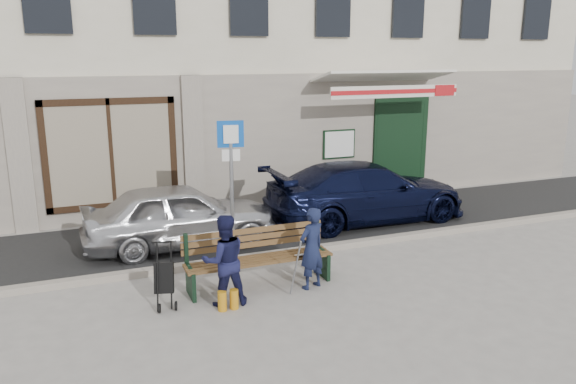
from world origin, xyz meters
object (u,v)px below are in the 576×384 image
car_silver (180,215)px  man (312,248)px  bench (256,259)px  woman (224,260)px  parking_sign (231,169)px  stroller (164,279)px  car_navy (366,192)px

car_silver → man: (1.54, -2.79, 0.04)m
car_silver → man: man is taller
bench → woman: size_ratio=1.72×
parking_sign → stroller: (-1.51, -1.59, -1.25)m
parking_sign → woman: size_ratio=1.82×
man → woman: (-1.45, -0.09, 0.03)m
car_silver → parking_sign: size_ratio=1.46×
parking_sign → car_silver: bearing=135.7°
car_silver → bench: size_ratio=1.54×
stroller → man: bearing=12.3°
woman → man: bearing=-175.2°
bench → man: bearing=-25.8°
car_navy → man: 3.99m
car_silver → parking_sign: (0.75, -1.04, 1.06)m
man → woman: woman is taller
woman → bench: bearing=-142.8°
car_silver → car_navy: (4.20, 0.18, 0.04)m
car_navy → bench: 4.32m
car_silver → bench: car_silver is taller
bench → car_silver: bearing=107.2°
woman → car_navy: bearing=-142.0°
car_silver → bench: bearing=-164.2°
parking_sign → stroller: 2.53m
bench → stroller: bench is taller
bench → man: size_ratio=1.80×
car_navy → stroller: car_navy is taller
car_navy → man: car_navy is taller
bench → man: 0.91m
stroller → parking_sign: bearing=62.8°
car_navy → woman: size_ratio=3.30×
car_navy → stroller: 5.70m
woman → stroller: size_ratio=1.43×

